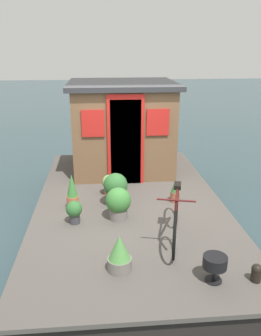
{
  "coord_description": "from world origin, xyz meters",
  "views": [
    {
      "loc": [
        -5.78,
        0.49,
        3.17
      ],
      "look_at": [
        -0.2,
        0.0,
        1.22
      ],
      "focal_mm": 37.55,
      "sensor_mm": 36.0,
      "label": 1
    }
  ],
  "objects_px": {
    "potted_plant_thyme": "(109,184)",
    "potted_plant_geranium": "(175,191)",
    "bicycle": "(176,215)",
    "potted_plant_succulent": "(116,188)",
    "houseboat_cabin": "(122,126)",
    "charcoal_grill": "(215,263)",
    "potted_plant_fern": "(118,203)",
    "potted_plant_rosemary": "(119,254)",
    "mooring_bollard": "(256,272)",
    "potted_plant_mint": "(72,192)",
    "potted_plant_basil": "(74,211)"
  },
  "relations": [
    {
      "from": "potted_plant_succulent",
      "to": "potted_plant_rosemary",
      "type": "bearing_deg",
      "value": 178.62
    },
    {
      "from": "potted_plant_thyme",
      "to": "potted_plant_basil",
      "type": "bearing_deg",
      "value": 151.75
    },
    {
      "from": "houseboat_cabin",
      "to": "potted_plant_thyme",
      "type": "xyz_separation_m",
      "value": [
        -1.5,
        0.35,
        -0.76
      ]
    },
    {
      "from": "bicycle",
      "to": "potted_plant_succulent",
      "type": "height_order",
      "value": "bicycle"
    },
    {
      "from": "potted_plant_rosemary",
      "to": "potted_plant_basil",
      "type": "bearing_deg",
      "value": 26.13
    },
    {
      "from": "mooring_bollard",
      "to": "potted_plant_basil",
      "type": "bearing_deg",
      "value": 53.53
    },
    {
      "from": "potted_plant_succulent",
      "to": "potted_plant_fern",
      "type": "bearing_deg",
      "value": -178.26
    },
    {
      "from": "bicycle",
      "to": "potted_plant_fern",
      "type": "xyz_separation_m",
      "value": [
        0.68,
        0.79,
        -0.09
      ]
    },
    {
      "from": "bicycle",
      "to": "potted_plant_succulent",
      "type": "xyz_separation_m",
      "value": [
        1.2,
        0.81,
        -0.05
      ]
    },
    {
      "from": "potted_plant_geranium",
      "to": "potted_plant_succulent",
      "type": "height_order",
      "value": "potted_plant_succulent"
    },
    {
      "from": "potted_plant_basil",
      "to": "mooring_bollard",
      "type": "xyz_separation_m",
      "value": [
        -1.65,
        -2.24,
        -0.09
      ]
    },
    {
      "from": "bicycle",
      "to": "potted_plant_rosemary",
      "type": "xyz_separation_m",
      "value": [
        -0.71,
        0.85,
        -0.14
      ]
    },
    {
      "from": "potted_plant_thyme",
      "to": "potted_plant_succulent",
      "type": "relative_size",
      "value": 0.66
    },
    {
      "from": "potted_plant_thyme",
      "to": "mooring_bollard",
      "type": "height_order",
      "value": "potted_plant_thyme"
    },
    {
      "from": "houseboat_cabin",
      "to": "potted_plant_geranium",
      "type": "distance_m",
      "value": 2.23
    },
    {
      "from": "potted_plant_geranium",
      "to": "potted_plant_mint",
      "type": "xyz_separation_m",
      "value": [
        -0.1,
        1.81,
        0.09
      ]
    },
    {
      "from": "potted_plant_thyme",
      "to": "mooring_bollard",
      "type": "bearing_deg",
      "value": -148.95
    },
    {
      "from": "potted_plant_rosemary",
      "to": "potted_plant_thyme",
      "type": "bearing_deg",
      "value": 1.17
    },
    {
      "from": "potted_plant_fern",
      "to": "potted_plant_geranium",
      "type": "height_order",
      "value": "potted_plant_fern"
    },
    {
      "from": "charcoal_grill",
      "to": "bicycle",
      "type": "bearing_deg",
      "value": 13.74
    },
    {
      "from": "houseboat_cabin",
      "to": "potted_plant_mint",
      "type": "height_order",
      "value": "houseboat_cabin"
    },
    {
      "from": "potted_plant_rosemary",
      "to": "potted_plant_geranium",
      "type": "bearing_deg",
      "value": -29.64
    },
    {
      "from": "potted_plant_geranium",
      "to": "charcoal_grill",
      "type": "bearing_deg",
      "value": 179.75
    },
    {
      "from": "bicycle",
      "to": "mooring_bollard",
      "type": "bearing_deg",
      "value": -144.85
    },
    {
      "from": "houseboat_cabin",
      "to": "charcoal_grill",
      "type": "relative_size",
      "value": 6.79
    },
    {
      "from": "houseboat_cabin",
      "to": "potted_plant_rosemary",
      "type": "relative_size",
      "value": 4.73
    },
    {
      "from": "houseboat_cabin",
      "to": "potted_plant_succulent",
      "type": "height_order",
      "value": "houseboat_cabin"
    },
    {
      "from": "potted_plant_succulent",
      "to": "mooring_bollard",
      "type": "bearing_deg",
      "value": -145.55
    },
    {
      "from": "potted_plant_rosemary",
      "to": "charcoal_grill",
      "type": "height_order",
      "value": "potted_plant_rosemary"
    },
    {
      "from": "potted_plant_succulent",
      "to": "charcoal_grill",
      "type": "xyz_separation_m",
      "value": [
        -2.23,
        -1.06,
        -0.07
      ]
    },
    {
      "from": "charcoal_grill",
      "to": "potted_plant_succulent",
      "type": "bearing_deg",
      "value": 25.38
    },
    {
      "from": "bicycle",
      "to": "potted_plant_mint",
      "type": "height_order",
      "value": "bicycle"
    },
    {
      "from": "potted_plant_thyme",
      "to": "potted_plant_geranium",
      "type": "bearing_deg",
      "value": -110.28
    },
    {
      "from": "potted_plant_basil",
      "to": "potted_plant_geranium",
      "type": "distance_m",
      "value": 1.87
    },
    {
      "from": "potted_plant_mint",
      "to": "charcoal_grill",
      "type": "bearing_deg",
      "value": -140.37
    },
    {
      "from": "potted_plant_fern",
      "to": "potted_plant_succulent",
      "type": "relative_size",
      "value": 0.91
    },
    {
      "from": "potted_plant_rosemary",
      "to": "houseboat_cabin",
      "type": "bearing_deg",
      "value": -4.42
    },
    {
      "from": "potted_plant_rosemary",
      "to": "potted_plant_mint",
      "type": "distance_m",
      "value": 1.99
    },
    {
      "from": "potted_plant_rosemary",
      "to": "potted_plant_thyme",
      "type": "xyz_separation_m",
      "value": [
        2.38,
        0.05,
        -0.02
      ]
    },
    {
      "from": "potted_plant_geranium",
      "to": "potted_plant_rosemary",
      "type": "bearing_deg",
      "value": 150.36
    },
    {
      "from": "potted_plant_mint",
      "to": "potted_plant_geranium",
      "type": "bearing_deg",
      "value": -86.96
    },
    {
      "from": "potted_plant_fern",
      "to": "potted_plant_basil",
      "type": "xyz_separation_m",
      "value": [
        -0.09,
        0.7,
        -0.07
      ]
    },
    {
      "from": "houseboat_cabin",
      "to": "mooring_bollard",
      "type": "distance_m",
      "value": 4.52
    },
    {
      "from": "houseboat_cabin",
      "to": "bicycle",
      "type": "bearing_deg",
      "value": -170.16
    },
    {
      "from": "potted_plant_fern",
      "to": "potted_plant_succulent",
      "type": "height_order",
      "value": "potted_plant_succulent"
    },
    {
      "from": "bicycle",
      "to": "potted_plant_succulent",
      "type": "relative_size",
      "value": 2.73
    },
    {
      "from": "mooring_bollard",
      "to": "potted_plant_fern",
      "type": "bearing_deg",
      "value": 41.47
    },
    {
      "from": "houseboat_cabin",
      "to": "potted_plant_mint",
      "type": "relative_size",
      "value": 3.71
    },
    {
      "from": "bicycle",
      "to": "mooring_bollard",
      "type": "xyz_separation_m",
      "value": [
        -1.07,
        -0.75,
        -0.25
      ]
    },
    {
      "from": "potted_plant_fern",
      "to": "potted_plant_geranium",
      "type": "xyz_separation_m",
      "value": [
        0.57,
        -1.05,
        -0.08
      ]
    }
  ]
}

